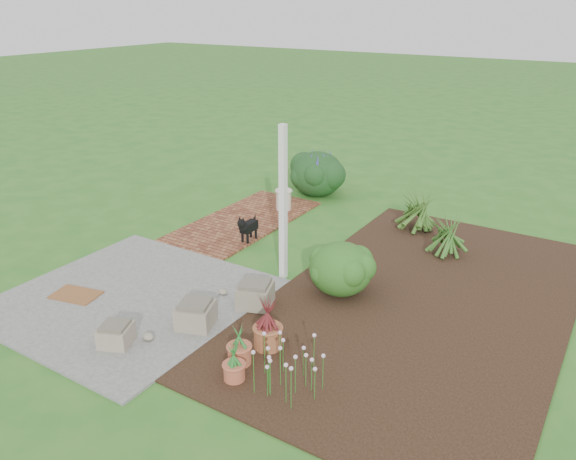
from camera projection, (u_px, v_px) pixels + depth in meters
The scene contains 19 objects.
ground at pixel (265, 275), 9.20m from camera, with size 80.00×80.00×0.00m, color #296720.
concrete_patio at pixel (130, 298), 8.44m from camera, with size 3.50×3.50×0.04m, color #5B5B59.
brick_path at pixel (245, 221), 11.40m from camera, with size 1.60×3.50×0.04m, color brown.
garden_bed at pixel (422, 302), 8.35m from camera, with size 4.00×7.00×0.03m, color black.
veranda_post at pixel (283, 205), 8.65m from camera, with size 0.10×0.10×2.50m, color white.
stone_trough_near at pixel (116, 335), 7.23m from camera, with size 0.38×0.38×0.26m, color #7A6C5A.
stone_trough_mid at pixel (196, 315), 7.64m from camera, with size 0.47×0.47×0.31m, color gray.
stone_trough_far at pixel (255, 295), 8.16m from camera, with size 0.48×0.48×0.32m, color gray.
coir_doormat at pixel (76, 295), 8.47m from camera, with size 0.70×0.45×0.02m, color brown.
black_dog at pixel (247, 226), 10.28m from camera, with size 0.18×0.57×0.49m.
cream_ceramic_urn at pixel (284, 200), 11.88m from camera, with size 0.32×0.32×0.43m, color beige.
evergreen_shrub at pixel (341, 267), 8.46m from camera, with size 0.96×0.96×0.82m, color #15441A.
agapanthus_clump_back at pixel (446, 231), 9.72m from camera, with size 0.96×0.96×0.87m, color #1C4313, non-canonical shape.
agapanthus_clump_front at pixel (418, 208), 10.77m from camera, with size 1.02×1.02×0.91m, color #1C3E13, non-canonical shape.
pink_flower_patch at pixel (291, 362), 6.45m from camera, with size 0.89×0.89×0.57m, color #113D0F, non-canonical shape.
terracotta_pot_bronze at pixel (268, 337), 7.18m from camera, with size 0.36×0.36×0.29m, color #995733.
terracotta_pot_small_left at pixel (234, 371), 6.58m from camera, with size 0.25×0.25×0.21m, color #AF563B.
terracotta_pot_small_right at pixel (240, 354), 6.87m from camera, with size 0.29×0.29×0.24m, color #A95639.
purple_flowering_bush at pixel (317, 173), 12.82m from camera, with size 1.22×1.22×1.03m, color black.
Camera 1 is at (4.72, -6.75, 4.17)m, focal length 35.00 mm.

